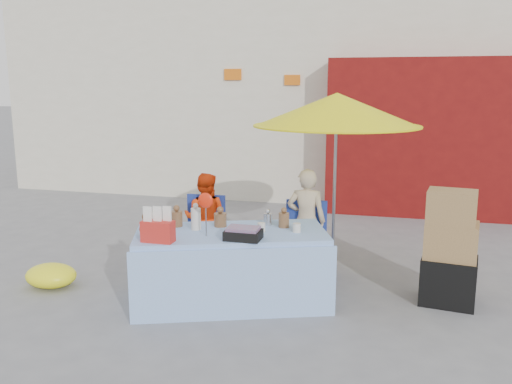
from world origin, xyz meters
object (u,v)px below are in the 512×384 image
(box_stack, at_px, (450,252))
(chair_left, at_px, (202,246))
(vendor_orange, at_px, (205,219))
(chair_right, at_px, (304,254))
(umbrella, at_px, (337,110))
(market_table, at_px, (231,266))
(vendor_beige, at_px, (306,221))

(box_stack, bearing_deg, chair_left, 171.12)
(vendor_orange, distance_m, box_stack, 2.85)
(chair_right, height_order, vendor_orange, vendor_orange)
(chair_right, distance_m, umbrella, 1.69)
(chair_left, distance_m, chair_right, 1.25)
(umbrella, bearing_deg, vendor_orange, -174.47)
(market_table, relative_size, umbrella, 1.02)
(market_table, distance_m, vendor_orange, 1.29)
(umbrella, bearing_deg, chair_right, -136.61)
(chair_right, bearing_deg, market_table, -123.91)
(chair_left, relative_size, vendor_beige, 0.69)
(chair_right, relative_size, box_stack, 0.73)
(chair_left, xyz_separation_m, vendor_orange, (0.00, 0.13, 0.31))
(vendor_beige, xyz_separation_m, umbrella, (0.30, 0.15, 1.27))
(vendor_orange, bearing_deg, box_stack, 165.90)
(market_table, xyz_separation_m, umbrella, (0.88, 1.24, 1.51))
(chair_left, height_order, vendor_orange, vendor_orange)
(umbrella, bearing_deg, box_stack, -30.05)
(umbrella, bearing_deg, vendor_beige, -153.43)
(market_table, height_order, umbrella, umbrella)
(chair_right, xyz_separation_m, box_stack, (1.55, -0.44, 0.28))
(vendor_orange, bearing_deg, chair_left, 87.14)
(chair_left, bearing_deg, vendor_beige, 3.57)
(box_stack, bearing_deg, market_table, -166.24)
(vendor_beige, bearing_deg, box_stack, 157.17)
(chair_left, height_order, chair_right, same)
(chair_left, distance_m, box_stack, 2.84)
(chair_left, distance_m, umbrella, 2.27)
(market_table, bearing_deg, chair_left, 104.34)
(vendor_orange, distance_m, umbrella, 2.05)
(vendor_beige, height_order, umbrella, umbrella)
(chair_right, xyz_separation_m, umbrella, (0.30, 0.28, 1.64))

